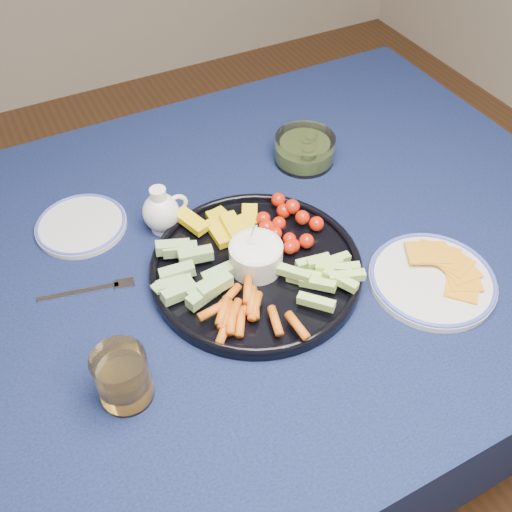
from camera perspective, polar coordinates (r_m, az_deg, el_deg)
name	(u,v)px	position (r m, az deg, el deg)	size (l,w,h in m)	color
dining_table	(200,291)	(1.15, -5.63, -3.53)	(1.67, 1.07, 0.75)	#4F2E1A
crudite_platter	(255,265)	(1.04, -0.14, -0.89)	(0.39, 0.39, 0.13)	black
creamer_pitcher	(162,212)	(1.13, -9.42, 4.39)	(0.09, 0.07, 0.10)	white
pickle_bowl	(304,150)	(1.30, 4.87, 10.49)	(0.13, 0.13, 0.06)	silver
cheese_plate	(433,278)	(1.08, 17.25, -2.12)	(0.23, 0.23, 0.03)	silver
juice_tumbler	(124,379)	(0.90, -13.10, -11.91)	(0.08, 0.08, 0.10)	silver
fork_left	(95,289)	(1.07, -15.82, -3.23)	(0.17, 0.05, 0.00)	silver
fork_right	(436,307)	(1.05, 17.54, -4.91)	(0.11, 0.12, 0.00)	silver
side_plate_extra	(81,225)	(1.19, -17.08, 3.02)	(0.18, 0.18, 0.01)	silver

